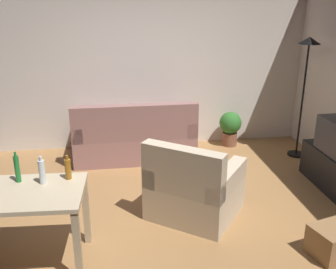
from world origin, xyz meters
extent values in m
cube|color=#9E7042|center=(0.00, 0.00, -0.01)|extent=(5.20, 4.40, 0.02)
cube|color=silver|center=(0.00, 2.20, 1.35)|extent=(5.20, 0.10, 2.70)
cube|color=#996B66|center=(-0.25, 1.65, 0.20)|extent=(1.80, 0.84, 0.40)
cube|color=#8C625D|center=(-0.25, 1.31, 0.66)|extent=(1.80, 0.16, 0.52)
cube|color=#926661|center=(0.57, 1.65, 0.51)|extent=(0.16, 0.84, 0.22)
cube|color=#926661|center=(-1.07, 1.65, 0.51)|extent=(0.16, 0.84, 0.22)
cylinder|color=black|center=(2.25, 1.33, 0.01)|extent=(0.26, 0.26, 0.03)
cylinder|color=black|center=(2.25, 1.33, 0.87)|extent=(0.03, 0.03, 1.68)
cone|color=black|center=(2.25, 1.33, 1.76)|extent=(0.32, 0.32, 0.10)
cube|color=#C6B28E|center=(-1.44, -0.78, 0.74)|extent=(1.24, 0.77, 0.04)
cube|color=tan|center=(-0.90, -1.13, 0.36)|extent=(0.06, 0.06, 0.72)
cube|color=tan|center=(-0.87, -0.51, 0.36)|extent=(0.06, 0.06, 0.72)
cylinder|color=brown|center=(1.34, 1.90, 0.11)|extent=(0.24, 0.24, 0.22)
sphere|color=#2D6B28|center=(1.34, 1.90, 0.39)|extent=(0.36, 0.36, 0.36)
cube|color=beige|center=(0.32, -0.11, 0.20)|extent=(1.22, 1.21, 0.40)
cube|color=#C0AD91|center=(0.12, -0.39, 0.66)|extent=(0.82, 0.67, 0.52)
cube|color=#C8B597|center=(0.62, -0.33, 0.51)|extent=(0.63, 0.77, 0.22)
cube|color=#C8B597|center=(0.03, 0.11, 0.51)|extent=(0.63, 0.77, 0.22)
cube|color=olive|center=(1.50, -1.06, 0.15)|extent=(0.55, 0.45, 0.30)
cylinder|color=#1E722D|center=(-1.44, -0.59, 0.89)|extent=(0.05, 0.05, 0.25)
cylinder|color=#1E722D|center=(-1.44, -0.59, 1.03)|extent=(0.02, 0.02, 0.04)
cylinder|color=silver|center=(-1.21, -0.66, 0.87)|extent=(0.06, 0.06, 0.23)
cylinder|color=silver|center=(-1.21, -0.66, 1.01)|extent=(0.03, 0.03, 0.04)
cylinder|color=#9E6019|center=(-0.99, -0.59, 0.86)|extent=(0.06, 0.06, 0.19)
cylinder|color=#9E6019|center=(-0.99, -0.59, 0.97)|extent=(0.03, 0.03, 0.04)
camera|label=1|loc=(-0.55, -3.96, 2.37)|focal=41.66mm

